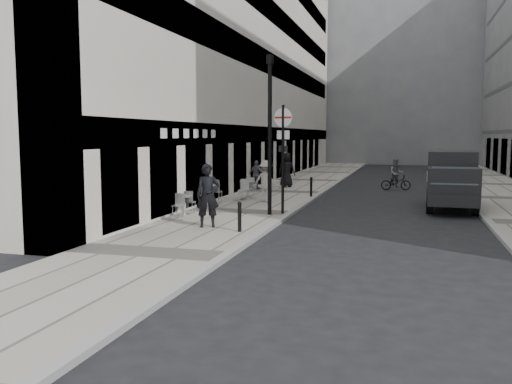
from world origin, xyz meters
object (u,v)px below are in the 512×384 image
panel_van (451,177)px  cyclist (396,178)px  sign_post (283,145)px  lamppost (270,127)px  walking_man (208,196)px

panel_van → cyclist: size_ratio=2.93×
sign_post → panel_van: sign_post is taller
panel_van → sign_post: bearing=-145.6°
panel_van → lamppost: bearing=-144.6°
walking_man → panel_van: size_ratio=0.39×
lamppost → panel_van: 8.17m
walking_man → lamppost: size_ratio=0.35×
sign_post → panel_van: 7.48m
sign_post → cyclist: (3.86, 11.32, -2.01)m
walking_man → panel_van: panel_van is taller
walking_man → lamppost: bearing=46.8°
sign_post → panel_van: bearing=37.2°
walking_man → sign_post: size_ratio=0.50×
sign_post → cyclist: size_ratio=2.30×
sign_post → lamppost: 0.86m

